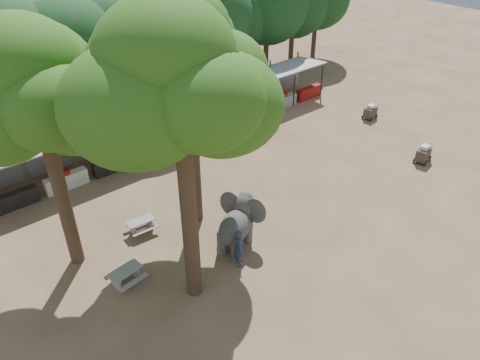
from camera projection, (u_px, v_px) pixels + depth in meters
ground at (325, 254)px, 21.73m from camera, size 100.00×100.00×0.00m
vendor_stalls at (164, 127)px, 29.96m from camera, size 28.00×2.99×2.80m
yard_tree_left at (29, 91)px, 16.94m from camera, size 7.10×6.90×11.02m
yard_tree_center at (172, 85)px, 14.79m from camera, size 7.10×6.90×12.04m
yard_tree_back at (182, 54)px, 19.32m from camera, size 7.10×6.90×11.36m
backdrop_trees at (116, 41)px, 30.88m from camera, size 46.46×5.95×8.33m
elephant at (238, 222)px, 21.80m from camera, size 3.20×2.54×2.40m
handler at (239, 248)px, 20.67m from camera, size 0.77×0.81×1.88m
picnic_table_near at (126, 275)px, 19.93m from camera, size 1.61×1.48×0.73m
picnic_table_far at (141, 224)px, 22.86m from camera, size 1.44×1.31×0.67m
cart_front at (423, 154)px, 28.37m from camera, size 1.26×0.95×1.11m
cart_back at (370, 112)px, 33.40m from camera, size 1.14×0.80×1.05m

